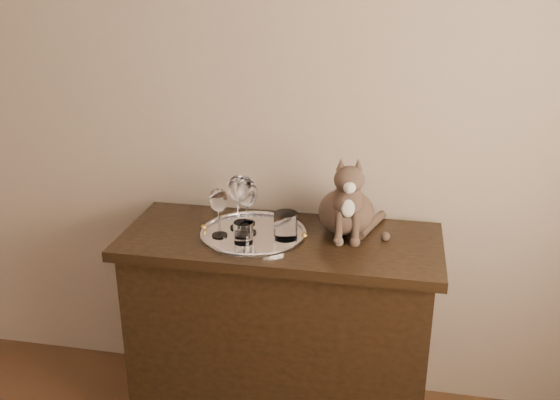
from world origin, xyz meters
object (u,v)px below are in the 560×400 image
(tray, at_px, (253,235))
(wine_glass_c, at_px, (219,212))
(tumbler_b, at_px, (243,232))
(tumbler_c, at_px, (286,226))
(cat, at_px, (347,191))
(wine_glass_b, at_px, (247,200))
(wine_glass_d, at_px, (247,207))
(sideboard, at_px, (280,333))
(wine_glass_a, at_px, (238,202))

(tray, relative_size, wine_glass_c, 2.12)
(tumbler_b, bearing_deg, tumbler_c, 25.08)
(tumbler_c, xyz_separation_m, cat, (0.21, 0.12, 0.10))
(tray, relative_size, tumbler_c, 4.01)
(wine_glass_b, relative_size, tumbler_c, 1.93)
(tray, height_order, wine_glass_b, wine_glass_b)
(wine_glass_b, distance_m, wine_glass_d, 0.09)
(wine_glass_d, bearing_deg, wine_glass_c, -155.38)
(tumbler_b, height_order, tumbler_c, tumbler_c)
(wine_glass_c, distance_m, cat, 0.48)
(wine_glass_b, xyz_separation_m, cat, (0.38, 0.02, 0.06))
(sideboard, xyz_separation_m, tumbler_b, (-0.12, -0.09, 0.47))
(wine_glass_d, distance_m, cat, 0.38)
(sideboard, height_order, wine_glass_a, wine_glass_a)
(wine_glass_b, height_order, tumbler_c, wine_glass_b)
(wine_glass_d, xyz_separation_m, tumbler_c, (0.15, -0.02, -0.05))
(wine_glass_b, bearing_deg, tray, -63.54)
(tray, xyz_separation_m, wine_glass_d, (-0.02, 0.00, 0.11))
(wine_glass_b, bearing_deg, sideboard, -28.98)
(tray, relative_size, wine_glass_d, 1.91)
(wine_glass_a, relative_size, wine_glass_b, 1.10)
(tray, bearing_deg, tumbler_c, -6.51)
(wine_glass_c, height_order, cat, cat)
(sideboard, distance_m, wine_glass_d, 0.55)
(tumbler_c, relative_size, cat, 0.31)
(tumbler_b, distance_m, tumbler_c, 0.16)
(wine_glass_a, bearing_deg, wine_glass_b, 65.09)
(sideboard, xyz_separation_m, wine_glass_c, (-0.22, -0.05, 0.53))
(wine_glass_c, height_order, wine_glass_d, wine_glass_d)
(tray, distance_m, wine_glass_d, 0.11)
(wine_glass_a, height_order, wine_glass_c, wine_glass_a)
(wine_glass_b, distance_m, tumbler_b, 0.18)
(sideboard, height_order, wine_glass_c, wine_glass_c)
(wine_glass_a, height_order, cat, cat)
(sideboard, height_order, wine_glass_d, wine_glass_d)
(wine_glass_a, height_order, wine_glass_d, wine_glass_a)
(wine_glass_c, bearing_deg, wine_glass_d, 24.62)
(cat, bearing_deg, sideboard, -164.43)
(tumbler_c, bearing_deg, tray, 173.49)
(tray, height_order, wine_glass_d, wine_glass_d)
(wine_glass_a, bearing_deg, sideboard, -11.21)
(wine_glass_c, relative_size, wine_glass_d, 0.90)
(wine_glass_a, bearing_deg, tray, -32.67)
(cat, bearing_deg, tumbler_b, -159.00)
(tray, height_order, cat, cat)
(wine_glass_a, relative_size, tumbler_b, 2.66)
(tray, distance_m, cat, 0.39)
(tumbler_b, bearing_deg, wine_glass_d, 93.65)
(tumbler_c, distance_m, cat, 0.27)
(sideboard, bearing_deg, cat, 22.91)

